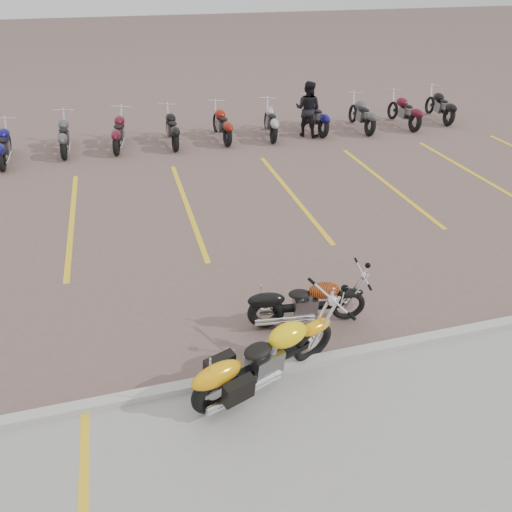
% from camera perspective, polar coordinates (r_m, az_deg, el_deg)
% --- Properties ---
extents(ground, '(100.00, 100.00, 0.00)m').
position_cam_1_polar(ground, '(8.97, -3.99, -4.94)').
color(ground, brown).
rests_on(ground, ground).
extents(curb, '(60.00, 0.18, 0.12)m').
position_cam_1_polar(curb, '(7.44, -0.71, -13.36)').
color(curb, '#ADAAA3').
rests_on(curb, ground).
extents(parking_stripes, '(38.00, 5.50, 0.01)m').
position_cam_1_polar(parking_stripes, '(12.39, -7.87, 5.67)').
color(parking_stripes, yellow).
rests_on(parking_stripes, ground).
extents(yellow_cruiser, '(2.29, 0.94, 0.98)m').
position_cam_1_polar(yellow_cruiser, '(7.04, 0.64, -11.67)').
color(yellow_cruiser, black).
rests_on(yellow_cruiser, ground).
extents(flame_cruiser, '(1.97, 0.41, 0.81)m').
position_cam_1_polar(flame_cruiser, '(8.20, 5.52, -5.44)').
color(flame_cruiser, black).
rests_on(flame_cruiser, ground).
extents(person_b, '(1.11, 1.08, 1.80)m').
position_cam_1_polar(person_b, '(17.33, 5.94, 16.37)').
color(person_b, black).
rests_on(person_b, ground).
extents(bg_bike_row, '(20.53, 2.03, 1.10)m').
position_cam_1_polar(bg_bike_row, '(16.65, -9.73, 14.24)').
color(bg_bike_row, black).
rests_on(bg_bike_row, ground).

